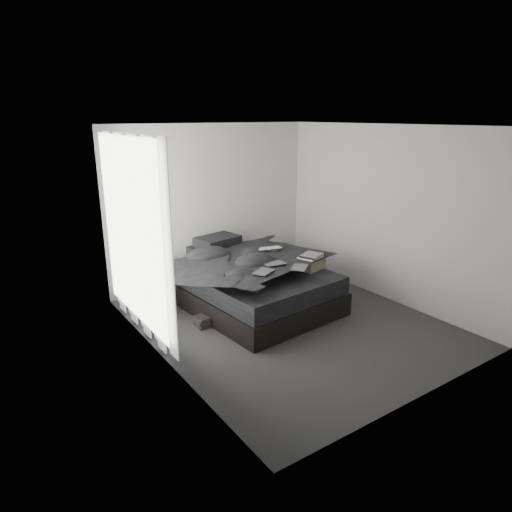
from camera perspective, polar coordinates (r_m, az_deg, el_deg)
floor at (r=6.33m, az=4.12°, el=-8.30°), size 3.60×4.20×0.01m
ceiling at (r=5.71m, az=4.70°, el=15.96°), size 3.60×4.20×0.01m
wall_back at (r=7.60m, az=-5.55°, el=6.38°), size 3.60×0.01×2.60m
wall_front at (r=4.51m, az=21.22°, el=-2.39°), size 3.60×0.01×2.60m
wall_left at (r=5.00m, az=-11.99°, el=0.31°), size 0.01×4.20×2.60m
wall_right at (r=7.12m, az=15.86°, el=5.07°), size 0.01×4.20×2.60m
window_left at (r=5.81m, az=-15.27°, el=2.96°), size 0.02×2.00×2.30m
curtain_left at (r=5.84m, az=-14.75°, el=2.37°), size 0.06×2.12×2.48m
bed at (r=6.80m, az=-0.63°, el=-4.90°), size 1.96×2.48×0.32m
mattress at (r=6.70m, az=-0.64°, el=-2.65°), size 1.89×2.40×0.25m
duvet at (r=6.57m, az=-0.34°, el=-0.65°), size 1.89×2.13×0.27m
pillow_lower at (r=7.30m, az=-5.42°, el=0.65°), size 0.74×0.53×0.16m
pillow_upper at (r=7.28m, az=-4.84°, el=1.88°), size 0.73×0.57×0.15m
laptop at (r=6.88m, az=1.87°, el=1.47°), size 0.42×0.32×0.03m
comic_a at (r=5.94m, az=0.95°, el=-1.20°), size 0.35×0.31×0.01m
comic_b at (r=6.27m, az=2.34°, el=-0.13°), size 0.32×0.23×0.01m
comic_c at (r=6.13m, az=5.47°, el=-0.55°), size 0.35×0.34×0.01m
side_stand at (r=6.65m, az=-11.54°, el=-4.48°), size 0.38×0.38×0.60m
papers at (r=6.54m, az=-11.60°, el=-1.98°), size 0.28×0.24×0.01m
floor_books at (r=6.21m, az=-6.82°, el=-8.11°), size 0.16×0.22×0.15m
box_lower at (r=6.88m, az=6.65°, el=-4.78°), size 0.51×0.44×0.31m
box_mid at (r=6.78m, az=6.84°, el=-2.61°), size 0.48×0.44×0.24m
box_upper at (r=6.70m, az=6.75°, el=-1.00°), size 0.44×0.39×0.17m
art_book_white at (r=6.68m, az=6.82°, el=-0.17°), size 0.39×0.34×0.03m
art_book_snake at (r=6.67m, az=6.94°, el=0.09°), size 0.39×0.35×0.03m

